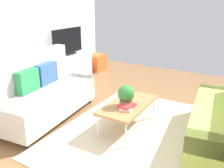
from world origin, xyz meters
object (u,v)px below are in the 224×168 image
(storage_trunk, at_px, (97,62))
(table_book_0, at_px, (127,107))
(couch_beige, at_px, (43,93))
(bottle_1, at_px, (60,52))
(vase_0, at_px, (49,55))
(bottle_0, at_px, (57,55))
(coffee_table, at_px, (128,105))
(potted_plant, at_px, (126,95))
(tv, at_px, (68,42))
(tv_console, at_px, (69,67))
(bottle_2, at_px, (63,52))

(storage_trunk, relative_size, table_book_0, 2.17)
(couch_beige, height_order, bottle_1, couch_beige)
(vase_0, relative_size, bottle_0, 1.18)
(storage_trunk, bearing_deg, coffee_table, -137.64)
(storage_trunk, distance_m, potted_plant, 3.54)
(couch_beige, xyz_separation_m, coffee_table, (0.40, -1.42, -0.06))
(bottle_0, bearing_deg, potted_plant, -114.91)
(bottle_0, bearing_deg, storage_trunk, -2.25)
(tv, xyz_separation_m, storage_trunk, (1.10, -0.08, -0.73))
(coffee_table, relative_size, vase_0, 6.34)
(coffee_table, bearing_deg, storage_trunk, 42.36)
(storage_trunk, xyz_separation_m, bottle_0, (-1.53, 0.06, 0.49))
(coffee_table, bearing_deg, tv, 58.93)
(coffee_table, relative_size, bottle_1, 4.60)
(tv_console, distance_m, bottle_0, 0.58)
(vase_0, bearing_deg, couch_beige, -140.29)
(storage_trunk, distance_m, table_book_0, 3.62)
(coffee_table, bearing_deg, bottle_1, 64.60)
(vase_0, bearing_deg, tv_console, -4.93)
(storage_trunk, distance_m, bottle_2, 1.41)
(bottle_2, bearing_deg, storage_trunk, -2.61)
(potted_plant, xyz_separation_m, table_book_0, (-0.07, -0.06, -0.16))
(bottle_1, xyz_separation_m, bottle_2, (0.10, 0.00, -0.02))
(potted_plant, distance_m, bottle_2, 2.74)
(couch_beige, distance_m, bottle_1, 1.83)
(vase_0, bearing_deg, bottle_2, -13.85)
(tv_console, relative_size, bottle_1, 5.86)
(coffee_table, distance_m, table_book_0, 0.18)
(tv_console, xyz_separation_m, tv, (-0.00, -0.02, 0.63))
(coffee_table, xyz_separation_m, bottle_2, (1.23, 2.38, 0.35))
(bottle_0, distance_m, bottle_2, 0.21)
(bottle_1, relative_size, bottle_2, 1.22)
(couch_beige, distance_m, coffee_table, 1.48)
(table_book_0, distance_m, bottle_0, 2.73)
(couch_beige, distance_m, table_book_0, 1.51)
(bottle_0, xyz_separation_m, bottle_1, (0.11, 0.00, 0.05))
(tv, relative_size, potted_plant, 3.01)
(tv, height_order, bottle_0, tv)
(tv_console, xyz_separation_m, vase_0, (-0.58, 0.05, 0.41))
(vase_0, height_order, bottle_1, bottle_1)
(couch_beige, xyz_separation_m, potted_plant, (0.31, -1.43, 0.14))
(potted_plant, bearing_deg, bottle_0, 65.09)
(potted_plant, bearing_deg, bottle_1, 62.93)
(bottle_0, bearing_deg, bottle_2, 0.00)
(vase_0, distance_m, bottle_1, 0.28)
(potted_plant, relative_size, bottle_2, 1.69)
(coffee_table, distance_m, bottle_1, 2.66)
(table_book_0, distance_m, bottle_1, 2.79)
(tv_console, relative_size, bottle_0, 9.55)
(coffee_table, bearing_deg, couch_beige, 105.52)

